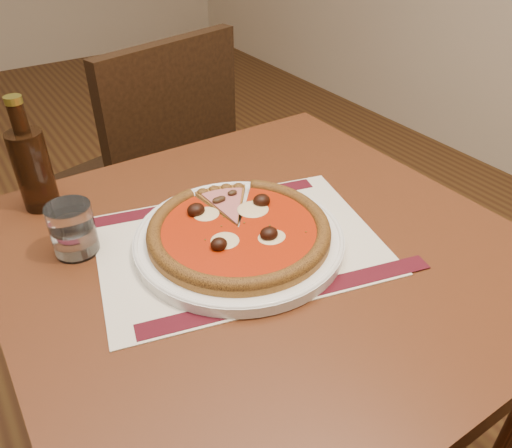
% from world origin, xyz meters
% --- Properties ---
extents(table, '(0.80, 0.80, 0.75)m').
position_xyz_m(table, '(0.57, -0.75, 0.65)').
color(table, '#602C16').
rests_on(table, ground).
extents(chair_far, '(0.53, 0.53, 0.91)m').
position_xyz_m(chair_far, '(0.68, -0.01, 0.52)').
color(chair_far, black).
rests_on(chair_far, ground).
extents(placemat, '(0.51, 0.42, 0.00)m').
position_xyz_m(placemat, '(0.54, -0.73, 0.75)').
color(placemat, beige).
rests_on(placemat, table).
extents(plate, '(0.34, 0.34, 0.02)m').
position_xyz_m(plate, '(0.54, -0.73, 0.76)').
color(plate, white).
rests_on(plate, placemat).
extents(pizza, '(0.29, 0.29, 0.04)m').
position_xyz_m(pizza, '(0.54, -0.73, 0.78)').
color(pizza, '#A26927').
rests_on(pizza, plate).
extents(ham_slice, '(0.09, 0.13, 0.02)m').
position_xyz_m(ham_slice, '(0.58, -0.65, 0.78)').
color(ham_slice, '#A26927').
rests_on(ham_slice, plate).
extents(water_glass, '(0.09, 0.09, 0.08)m').
position_xyz_m(water_glass, '(0.31, -0.60, 0.79)').
color(water_glass, white).
rests_on(water_glass, table).
extents(bottle, '(0.06, 0.06, 0.21)m').
position_xyz_m(bottle, '(0.30, -0.43, 0.83)').
color(bottle, black).
rests_on(bottle, table).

